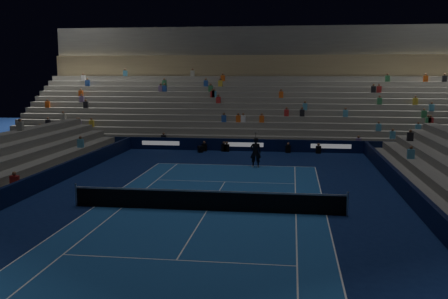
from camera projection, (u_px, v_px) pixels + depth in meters
name	position (u px, v px, depth m)	size (l,w,h in m)	color
ground	(207.00, 211.00, 23.79)	(90.00, 90.00, 0.00)	#0C1B4A
court_surface	(207.00, 211.00, 23.79)	(10.97, 23.77, 0.01)	#1A4B90
sponsor_barrier_far	(244.00, 145.00, 41.85)	(44.00, 0.25, 1.00)	black
sponsor_barrier_east	(424.00, 208.00, 22.45)	(0.25, 37.00, 1.00)	black
sponsor_barrier_west	(12.00, 194.00, 24.98)	(0.25, 37.00, 1.00)	black
grandstand_main	(253.00, 103.00, 50.63)	(44.00, 15.20, 11.20)	slate
tennis_net	(207.00, 200.00, 23.71)	(12.90, 0.10, 1.10)	#B2B2B7
tennis_player	(256.00, 152.00, 34.61)	(0.75, 0.49, 2.05)	black
broadcast_camera	(200.00, 149.00, 41.16)	(0.54, 0.90, 0.52)	black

